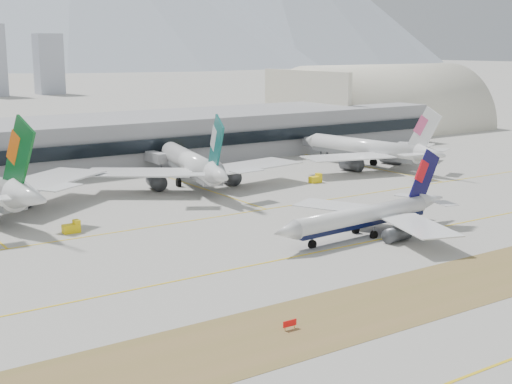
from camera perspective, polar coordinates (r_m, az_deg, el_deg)
ground at (r=136.44m, az=2.31°, el=-4.61°), size 3000.00×3000.00×0.00m
taxiing_airliner at (r=147.32m, az=8.94°, el=-1.93°), size 49.07×42.54×16.48m
widebody_cathay at (r=197.10m, az=-5.10°, el=2.16°), size 60.72×60.47×22.23m
widebody_china_air at (r=230.75m, az=9.05°, el=3.36°), size 58.44×57.68×21.02m
terminal at (r=235.54m, az=-14.51°, el=3.77°), size 280.00×43.10×15.00m
hangar at (r=336.53m, az=9.92°, el=4.95°), size 91.00×60.00×60.00m
hold_sign_left at (r=99.03m, az=2.72°, el=-10.46°), size 2.20×0.15×1.35m
gse_c at (r=203.03m, az=4.81°, el=1.05°), size 3.55×2.00×2.60m
gse_b at (r=152.95m, az=-14.51°, el=-2.79°), size 3.55×2.00×2.60m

